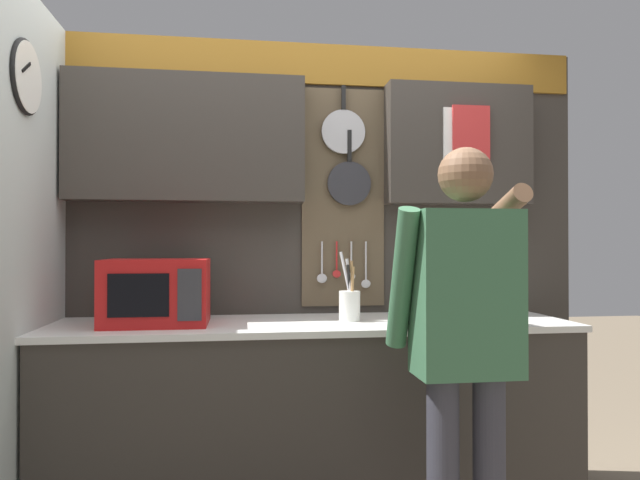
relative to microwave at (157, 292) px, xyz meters
The scene contains 7 objects.
base_cabinet_counter 0.97m from the microwave, ahead, with size 2.48×0.67×0.94m.
back_wall_unit 0.89m from the microwave, 23.25° to the left, with size 3.05×0.23×2.40m.
side_wall 0.65m from the microwave, 145.15° to the right, with size 0.07×1.60×2.40m.
microwave is the anchor object (origin of this frame).
knife_block 1.35m from the microwave, ahead, with size 0.12×0.16×0.28m.
utensil_crock 0.91m from the microwave, ahead, with size 0.10×0.10×0.34m.
person 1.40m from the microwave, 29.39° to the right, with size 0.54×0.64×1.67m.
Camera 1 is at (-0.35, -2.74, 1.30)m, focal length 32.00 mm.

